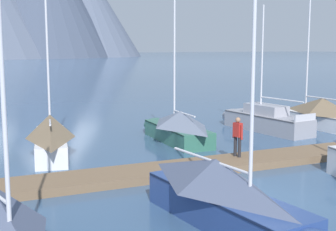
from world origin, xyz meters
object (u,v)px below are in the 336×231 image
(sailboat_end_of_dock, at_px, (263,120))
(sailboat_last_slip, at_px, (315,113))
(sailboat_mid_dock_starboard, at_px, (232,199))
(person_on_dock, at_px, (238,134))
(sailboat_far_berth, at_px, (176,126))
(sailboat_mid_dock_port, at_px, (50,135))

(sailboat_end_of_dock, xyz_separation_m, sailboat_last_slip, (3.49, -0.77, 0.26))
(sailboat_end_of_dock, distance_m, sailboat_last_slip, 3.58)
(sailboat_mid_dock_starboard, distance_m, person_on_dock, 7.39)
(sailboat_far_berth, bearing_deg, sailboat_mid_dock_port, -179.96)
(sailboat_mid_dock_port, relative_size, sailboat_end_of_dock, 1.20)
(sailboat_mid_dock_port, height_order, sailboat_far_berth, sailboat_mid_dock_port)
(sailboat_far_berth, xyz_separation_m, sailboat_end_of_dock, (6.14, 0.36, -0.15))
(person_on_dock, bearing_deg, sailboat_last_slip, 27.43)
(sailboat_mid_dock_starboard, height_order, sailboat_end_of_dock, sailboat_mid_dock_starboard)
(sailboat_end_of_dock, bearing_deg, sailboat_far_berth, -176.67)
(sailboat_end_of_dock, relative_size, person_on_dock, 4.34)
(sailboat_mid_dock_starboard, relative_size, sailboat_end_of_dock, 1.26)
(sailboat_mid_dock_port, distance_m, sailboat_mid_dock_starboard, 11.43)
(sailboat_mid_dock_port, height_order, sailboat_end_of_dock, sailboat_mid_dock_port)
(sailboat_mid_dock_port, relative_size, sailboat_last_slip, 0.94)
(sailboat_mid_dock_starboard, bearing_deg, sailboat_end_of_dock, 47.09)
(person_on_dock, bearing_deg, sailboat_mid_dock_port, 140.12)
(sailboat_mid_dock_port, distance_m, sailboat_far_berth, 6.63)
(sailboat_far_berth, relative_size, sailboat_last_slip, 0.81)
(sailboat_end_of_dock, height_order, sailboat_last_slip, sailboat_last_slip)
(sailboat_mid_dock_port, relative_size, sailboat_mid_dock_starboard, 0.95)
(sailboat_mid_dock_port, relative_size, person_on_dock, 5.20)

